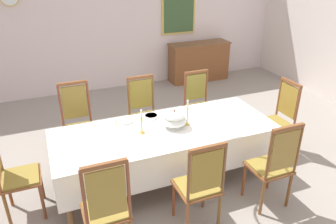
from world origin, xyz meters
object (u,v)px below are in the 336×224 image
Objects in this scene: chair_north_a at (78,122)px; soup_tureen at (174,119)px; candlestick_west at (142,124)px; bowl_near_left at (125,121)px; bowl_near_right at (151,116)px; spoon_secondary at (142,118)px; chair_south_c at (274,164)px; chair_head_west at (12,171)px; chair_head_east at (279,117)px; chair_north_b at (144,112)px; spoon_primary at (116,123)px; sideboard at (199,62)px; framed_painting at (179,6)px; chair_south_a at (106,207)px; candlestick_east at (187,115)px; chair_south_b at (200,184)px; dining_table at (165,134)px; chair_north_c at (199,103)px.

soup_tureen is at bearing 139.20° from chair_north_a.
soup_tureen is 0.97× the size of candlestick_west.
bowl_near_left is 0.36m from bowl_near_right.
spoon_secondary is (0.23, 0.03, -0.02)m from bowl_near_left.
chair_head_west is at bearing 161.21° from chair_south_c.
soup_tureen is at bearing -44.98° from spoon_secondary.
chair_north_a reaches higher than chair_head_east.
candlestick_west is (-0.32, -0.93, 0.30)m from chair_north_b.
spoon_primary is 4.00m from sideboard.
chair_head_west is 1.04× the size of chair_head_east.
spoon_primary is 4.03m from framed_painting.
spoon_secondary is (-0.13, 0.03, -0.02)m from bowl_near_right.
bowl_near_left is 1.05× the size of spoon_primary.
sideboard is (3.13, 2.38, -0.14)m from chair_north_a.
chair_north_a reaches higher than chair_north_b.
chair_north_a is at bearing 90.00° from chair_south_a.
candlestick_east is at bearing 0.00° from soup_tureen.
soup_tureen reaches higher than bowl_near_left.
chair_south_c is at bearing 138.25° from chair_head_east.
framed_painting is at bearing 80.15° from chair_south_c.
sideboard is 1.36m from framed_painting.
spoon_secondary is at bearing 128.00° from soup_tureen.
spoon_secondary is at bearing 141.11° from candlestick_east.
framed_painting is at bearing 135.32° from chair_head_west.
chair_south_b is 1.03m from candlestick_east.
chair_head_east is at bearing 0.00° from candlestick_east.
soup_tureen is 4.01m from framed_painting.
chair_south_a reaches higher than candlestick_west.
candlestick_west is 0.61m from candlestick_east.
chair_south_a is 1.87m from chair_north_a.
candlestick_west is 1.71× the size of bowl_near_left.
dining_table is at bearing 0.00° from candlestick_west.
dining_table is at bearing 44.28° from chair_south_a.
chair_head_west is 1.78m from bowl_near_right.
chair_south_a is 1.09× the size of chair_north_c.
candlestick_west is (1.49, 0.00, 0.29)m from chair_head_west.
chair_north_c is 1.28m from spoon_secondary.
chair_south_a is 1.03× the size of chair_south_c.
spoon_secondary is (-0.49, 0.39, -0.13)m from candlestick_east.
spoon_secondary is at bearing -121.15° from framed_painting.
sideboard is (2.47, 3.32, -0.43)m from candlestick_west.
chair_south_b is 5.57× the size of bowl_near_right.
sideboard reaches higher than bowl_near_right.
bowl_near_right is at bearing 29.17° from chair_north_c.
chair_head_west is at bearing -154.13° from spoon_primary.
chair_north_a reaches higher than candlestick_west.
dining_table is 2.50× the size of chair_north_b.
chair_south_a is 2.68m from chair_north_c.
bowl_near_right is at bearing 93.37° from chair_south_b.
sideboard reaches higher than spoon_secondary.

